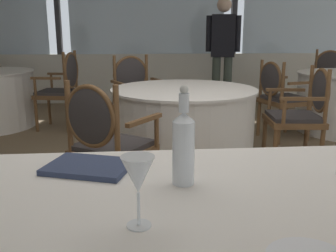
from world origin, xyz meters
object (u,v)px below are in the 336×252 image
object	(u,v)px
wine_glass	(138,176)
diner_person_1	(223,47)
menu_book	(89,167)
dining_chair_1_2	(279,93)
dining_chair_0_2	(303,109)
dining_chair_0_0	(135,91)
water_bottle	(183,145)
dining_chair_0_1	(105,138)
dining_chair_2_2	(63,84)
dining_chair_1_1	(330,77)

from	to	relation	value
wine_glass	diner_person_1	distance (m)	5.11
menu_book	dining_chair_1_2	xyz separation A→B (m)	(1.81, 2.80, -0.20)
diner_person_1	dining_chair_0_2	bearing A→B (deg)	15.99
dining_chair_1_2	dining_chair_0_2	bearing A→B (deg)	-114.11
dining_chair_0_0	dining_chair_1_2	bearing A→B (deg)	60.22
menu_book	dining_chair_0_0	bearing A→B (deg)	105.21
menu_book	diner_person_1	world-z (taller)	diner_person_1
water_bottle	dining_chair_0_1	bearing A→B (deg)	105.89
wine_glass	dining_chair_2_2	world-z (taller)	dining_chair_2_2
dining_chair_0_1	dining_chair_2_2	bearing A→B (deg)	52.77
dining_chair_0_1	dining_chair_0_2	bearing A→B (deg)	-29.97
water_bottle	dining_chair_0_2	size ratio (longest dim) A/B	0.35
dining_chair_0_1	dining_chair_0_2	size ratio (longest dim) A/B	0.99
dining_chair_0_2	dining_chair_1_2	distance (m)	0.94
menu_book	dining_chair_1_2	size ratio (longest dim) A/B	0.32
dining_chair_2_2	water_bottle	bearing A→B (deg)	116.82
dining_chair_2_2	diner_person_1	size ratio (longest dim) A/B	0.57
dining_chair_0_0	dining_chair_1_1	world-z (taller)	same
wine_glass	menu_book	size ratio (longest dim) A/B	0.64
wine_glass	menu_book	world-z (taller)	wine_glass
water_bottle	dining_chair_0_1	xyz separation A→B (m)	(-0.36, 1.27, -0.33)
dining_chair_0_1	diner_person_1	world-z (taller)	diner_person_1
water_bottle	dining_chair_0_2	distance (m)	2.45
water_bottle	dining_chair_1_2	distance (m)	3.32
dining_chair_0_0	dining_chair_1_1	distance (m)	3.19
wine_glass	dining_chair_2_2	distance (m)	4.06
dining_chair_1_1	dining_chair_1_2	bearing A→B (deg)	-29.84
dining_chair_1_1	dining_chair_0_1	bearing A→B (deg)	-31.78
dining_chair_0_0	dining_chair_1_1	bearing A→B (deg)	88.07
dining_chair_0_0	dining_chair_2_2	world-z (taller)	dining_chair_2_2
dining_chair_0_2	dining_chair_1_1	world-z (taller)	dining_chair_1_1
dining_chair_0_1	dining_chair_2_2	xyz separation A→B (m)	(-0.71, 2.41, 0.04)
dining_chair_0_2	diner_person_1	bearing A→B (deg)	-80.69
wine_glass	dining_chair_2_2	bearing A→B (deg)	103.23
wine_glass	diner_person_1	xyz separation A→B (m)	(1.35, 4.93, 0.12)
dining_chair_0_2	dining_chair_1_1	bearing A→B (deg)	-116.21
dining_chair_0_1	dining_chair_2_2	size ratio (longest dim) A/B	0.92
menu_book	dining_chair_0_1	world-z (taller)	dining_chair_0_1
menu_book	dining_chair_1_1	xyz separation A→B (m)	(3.13, 4.16, -0.18)
dining_chair_0_0	dining_chair_0_1	bearing A→B (deg)	-29.93
dining_chair_2_2	menu_book	bearing A→B (deg)	112.57
dining_chair_0_0	dining_chair_1_2	xyz separation A→B (m)	(1.64, -0.17, -0.02)
wine_glass	dining_chair_0_0	xyz separation A→B (m)	(-0.01, 3.40, -0.30)
dining_chair_0_0	dining_chair_2_2	size ratio (longest dim) A/B	0.97
dining_chair_0_1	dining_chair_1_1	bearing A→B (deg)	-9.85
dining_chair_1_2	diner_person_1	distance (m)	1.78
wine_glass	dining_chair_0_2	distance (m)	2.75
menu_book	dining_chair_1_1	size ratio (longest dim) A/B	0.30
water_bottle	dining_chair_0_0	distance (m)	3.15
water_bottle	dining_chair_1_1	xyz separation A→B (m)	(2.80, 4.32, -0.30)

